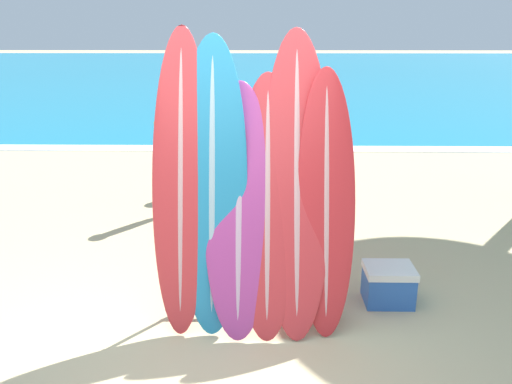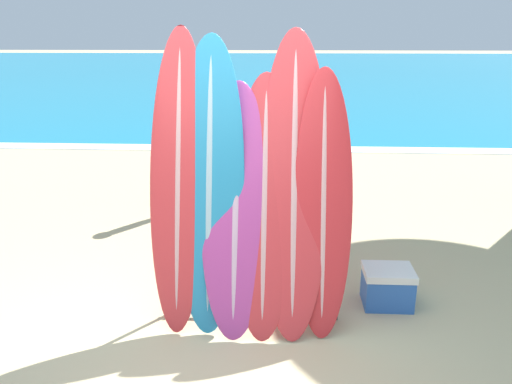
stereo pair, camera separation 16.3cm
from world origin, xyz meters
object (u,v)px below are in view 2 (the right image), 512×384
(surfboard_slot_4, at_px, (294,180))
(cooler_box, at_px, (387,286))
(surfboard_slot_1, at_px, (210,184))
(surfboard_slot_5, at_px, (323,202))
(surfboard_slot_0, at_px, (179,179))
(surfboard_slot_3, at_px, (264,203))
(person_mid_beach, at_px, (222,127))
(surfboard_rack, at_px, (251,268))
(person_near_water, at_px, (171,155))
(surfboard_slot_2, at_px, (236,208))

(surfboard_slot_4, height_order, cooler_box, surfboard_slot_4)
(surfboard_slot_1, distance_m, surfboard_slot_5, 0.97)
(surfboard_slot_0, xyz_separation_m, surfboard_slot_4, (0.98, 0.04, -0.01))
(surfboard_slot_3, height_order, surfboard_slot_5, surfboard_slot_5)
(surfboard_slot_1, distance_m, surfboard_slot_3, 0.49)
(surfboard_slot_0, distance_m, person_mid_beach, 4.03)
(surfboard_rack, distance_m, surfboard_slot_5, 0.86)
(surfboard_rack, bearing_deg, surfboard_slot_5, 3.40)
(surfboard_slot_0, distance_m, surfboard_slot_4, 0.98)
(person_near_water, bearing_deg, surfboard_slot_0, -129.85)
(surfboard_rack, height_order, surfboard_slot_4, surfboard_slot_4)
(surfboard_slot_4, bearing_deg, person_mid_beach, 105.25)
(surfboard_slot_1, relative_size, surfboard_slot_5, 1.12)
(surfboard_slot_4, bearing_deg, surfboard_slot_2, -169.10)
(surfboard_slot_2, bearing_deg, person_mid_beach, 98.34)
(surfboard_slot_3, distance_m, person_near_water, 2.99)
(surfboard_slot_2, distance_m, cooler_box, 1.65)
(surfboard_rack, xyz_separation_m, surfboard_slot_0, (-0.62, 0.08, 0.78))
(surfboard_rack, xyz_separation_m, surfboard_slot_1, (-0.35, 0.07, 0.74))
(person_mid_beach, height_order, cooler_box, person_mid_beach)
(surfboard_slot_1, xyz_separation_m, surfboard_slot_3, (0.46, -0.02, -0.16))
(surfboard_slot_0, bearing_deg, surfboard_rack, -6.92)
(person_mid_beach, bearing_deg, surfboard_slot_4, 44.52)
(surfboard_slot_3, height_order, person_mid_beach, surfboard_slot_3)
(surfboard_rack, height_order, surfboard_slot_0, surfboard_slot_0)
(person_near_water, bearing_deg, surfboard_slot_1, -124.52)
(surfboard_slot_2, relative_size, cooler_box, 4.52)
(surfboard_rack, bearing_deg, cooler_box, 12.99)
(surfboard_rack, distance_m, surfboard_slot_0, 1.00)
(surfboard_slot_2, relative_size, surfboard_slot_4, 0.83)
(surfboard_slot_3, bearing_deg, surfboard_slot_1, 177.05)
(surfboard_slot_2, distance_m, surfboard_slot_5, 0.74)
(surfboard_rack, bearing_deg, surfboard_slot_3, 21.35)
(surfboard_slot_2, relative_size, surfboard_slot_5, 0.95)
(surfboard_slot_4, distance_m, person_near_water, 3.07)
(surfboard_slot_2, height_order, cooler_box, surfboard_slot_2)
(surfboard_slot_5, relative_size, person_near_water, 1.40)
(person_near_water, relative_size, person_mid_beach, 0.86)
(surfboard_rack, height_order, surfboard_slot_3, surfboard_slot_3)
(person_mid_beach, distance_m, cooler_box, 4.37)
(surfboard_slot_0, relative_size, surfboard_slot_3, 1.18)
(surfboard_slot_5, height_order, person_mid_beach, surfboard_slot_5)
(surfboard_slot_4, height_order, surfboard_slot_5, surfboard_slot_4)
(surfboard_slot_0, height_order, cooler_box, surfboard_slot_0)
(surfboard_slot_3, xyz_separation_m, person_mid_beach, (-0.84, 4.06, -0.08))
(surfboard_slot_5, distance_m, person_mid_beach, 4.28)
(surfboard_slot_4, xyz_separation_m, person_near_water, (-1.63, 2.56, -0.40))
(person_mid_beach, bearing_deg, surfboard_slot_1, 34.58)
(surfboard_rack, bearing_deg, surfboard_slot_4, 17.89)
(surfboard_slot_1, height_order, surfboard_slot_2, surfboard_slot_1)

